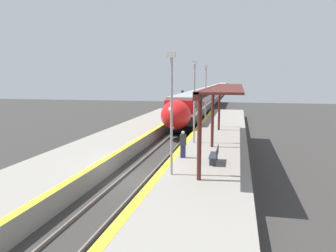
{
  "coord_description": "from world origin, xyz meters",
  "views": [
    {
      "loc": [
        5.56,
        -16.8,
        5.63
      ],
      "look_at": [
        0.59,
        6.17,
        2.16
      ],
      "focal_mm": 35.0,
      "sensor_mm": 36.0,
      "label": 1
    }
  ],
  "objects_px": {
    "platform_bench": "(215,154)",
    "lamppost_near": "(172,107)",
    "lamppost_far": "(206,92)",
    "lamppost_mid": "(194,97)",
    "train": "(214,93)",
    "railway_signal": "(182,102)",
    "person_waiting": "(183,144)"
  },
  "relations": [
    {
      "from": "person_waiting",
      "to": "lamppost_far",
      "type": "relative_size",
      "value": 0.27
    },
    {
      "from": "train",
      "to": "railway_signal",
      "type": "xyz_separation_m",
      "value": [
        -1.9,
        -32.22,
        0.25
      ]
    },
    {
      "from": "train",
      "to": "lamppost_far",
      "type": "relative_size",
      "value": 16.76
    },
    {
      "from": "lamppost_far",
      "to": "lamppost_near",
      "type": "bearing_deg",
      "value": -90.0
    },
    {
      "from": "person_waiting",
      "to": "lamppost_near",
      "type": "height_order",
      "value": "lamppost_near"
    },
    {
      "from": "lamppost_mid",
      "to": "lamppost_far",
      "type": "xyz_separation_m",
      "value": [
        0.0,
        8.05,
        0.0
      ]
    },
    {
      "from": "person_waiting",
      "to": "lamppost_far",
      "type": "distance_m",
      "value": 12.91
    },
    {
      "from": "platform_bench",
      "to": "lamppost_mid",
      "type": "height_order",
      "value": "lamppost_mid"
    },
    {
      "from": "lamppost_near",
      "to": "train",
      "type": "bearing_deg",
      "value": 92.32
    },
    {
      "from": "lamppost_mid",
      "to": "lamppost_far",
      "type": "distance_m",
      "value": 8.05
    },
    {
      "from": "platform_bench",
      "to": "lamppost_near",
      "type": "distance_m",
      "value": 4.32
    },
    {
      "from": "platform_bench",
      "to": "lamppost_far",
      "type": "distance_m",
      "value": 13.88
    },
    {
      "from": "train",
      "to": "person_waiting",
      "type": "bearing_deg",
      "value": -87.55
    },
    {
      "from": "train",
      "to": "lamppost_mid",
      "type": "xyz_separation_m",
      "value": [
        2.47,
        -52.83,
        2.1
      ]
    },
    {
      "from": "railway_signal",
      "to": "lamppost_far",
      "type": "height_order",
      "value": "lamppost_far"
    },
    {
      "from": "train",
      "to": "lamppost_near",
      "type": "height_order",
      "value": "lamppost_near"
    },
    {
      "from": "train",
      "to": "platform_bench",
      "type": "relative_size",
      "value": 56.65
    },
    {
      "from": "train",
      "to": "railway_signal",
      "type": "relative_size",
      "value": 24.86
    },
    {
      "from": "train",
      "to": "person_waiting",
      "type": "height_order",
      "value": "train"
    },
    {
      "from": "person_waiting",
      "to": "railway_signal",
      "type": "relative_size",
      "value": 0.41
    },
    {
      "from": "lamppost_far",
      "to": "platform_bench",
      "type": "bearing_deg",
      "value": -81.89
    },
    {
      "from": "lamppost_far",
      "to": "railway_signal",
      "type": "bearing_deg",
      "value": 109.17
    },
    {
      "from": "lamppost_near",
      "to": "lamppost_mid",
      "type": "bearing_deg",
      "value": 90.0
    },
    {
      "from": "lamppost_mid",
      "to": "lamppost_near",
      "type": "bearing_deg",
      "value": -90.0
    },
    {
      "from": "lamppost_mid",
      "to": "person_waiting",
      "type": "bearing_deg",
      "value": -90.17
    },
    {
      "from": "railway_signal",
      "to": "lamppost_far",
      "type": "relative_size",
      "value": 0.67
    },
    {
      "from": "platform_bench",
      "to": "lamppost_far",
      "type": "bearing_deg",
      "value": 98.11
    },
    {
      "from": "railway_signal",
      "to": "lamppost_mid",
      "type": "xyz_separation_m",
      "value": [
        4.37,
        -20.62,
        1.86
      ]
    },
    {
      "from": "train",
      "to": "railway_signal",
      "type": "height_order",
      "value": "railway_signal"
    },
    {
      "from": "train",
      "to": "lamppost_near",
      "type": "bearing_deg",
      "value": -87.68
    },
    {
      "from": "platform_bench",
      "to": "person_waiting",
      "type": "xyz_separation_m",
      "value": [
        -1.93,
        0.78,
        0.34
      ]
    },
    {
      "from": "platform_bench",
      "to": "lamppost_mid",
      "type": "bearing_deg",
      "value": 109.53
    }
  ]
}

